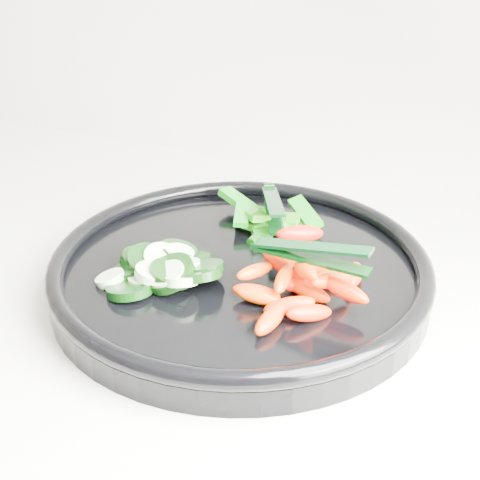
% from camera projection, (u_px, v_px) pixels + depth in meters
% --- Properties ---
extents(veggie_tray, '(0.49, 0.49, 0.04)m').
position_uv_depth(veggie_tray, '(240.00, 271.00, 0.66)').
color(veggie_tray, black).
rests_on(veggie_tray, counter).
extents(cucumber_pile, '(0.13, 0.12, 0.04)m').
position_uv_depth(cucumber_pile, '(162.00, 267.00, 0.64)').
color(cucumber_pile, black).
rests_on(cucumber_pile, veggie_tray).
extents(carrot_pile, '(0.13, 0.15, 0.05)m').
position_uv_depth(carrot_pile, '(302.00, 281.00, 0.60)').
color(carrot_pile, '#E93D00').
rests_on(carrot_pile, veggie_tray).
extents(pepper_pile, '(0.13, 0.09, 0.04)m').
position_uv_depth(pepper_pile, '(265.00, 217.00, 0.74)').
color(pepper_pile, '#126E0A').
rests_on(pepper_pile, veggie_tray).
extents(tong_carrot, '(0.11, 0.02, 0.02)m').
position_uv_depth(tong_carrot, '(306.00, 252.00, 0.58)').
color(tong_carrot, black).
rests_on(tong_carrot, carrot_pile).
extents(tong_pepper, '(0.07, 0.11, 0.02)m').
position_uv_depth(tong_pepper, '(273.00, 205.00, 0.73)').
color(tong_pepper, black).
rests_on(tong_pepper, pepper_pile).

